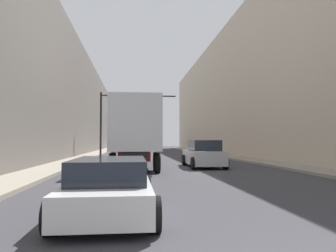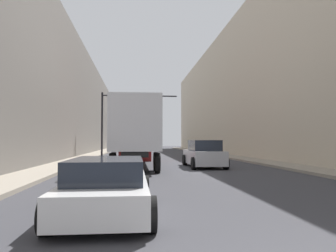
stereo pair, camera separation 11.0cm
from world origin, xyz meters
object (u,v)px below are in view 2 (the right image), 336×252
object	(u,v)px
sedan_car	(108,186)
suv_car	(204,154)
semi_truck	(135,132)
traffic_signal_gantry	(121,112)

from	to	relation	value
sedan_car	suv_car	xyz separation A→B (m)	(4.75, 12.23, 0.19)
semi_truck	sedan_car	world-z (taller)	semi_truck
semi_truck	traffic_signal_gantry	bearing A→B (deg)	96.72
sedan_car	traffic_signal_gantry	bearing A→B (deg)	91.98
suv_car	traffic_signal_gantry	world-z (taller)	traffic_signal_gantry
semi_truck	sedan_car	xyz separation A→B (m)	(-0.59, -13.95, -1.61)
sedan_car	traffic_signal_gantry	distance (m)	27.10
traffic_signal_gantry	suv_car	bearing A→B (deg)	-68.69
suv_car	traffic_signal_gantry	xyz separation A→B (m)	(-5.67, 14.54, 3.87)
semi_truck	sedan_car	distance (m)	14.06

